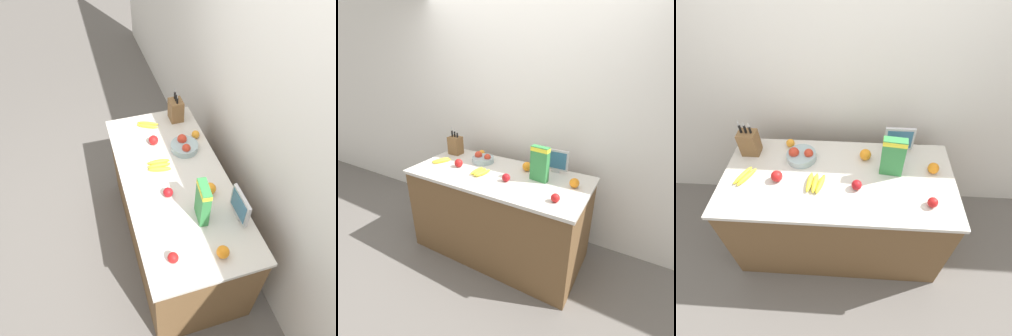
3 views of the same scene
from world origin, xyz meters
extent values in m
plane|color=slate|center=(0.00, 0.00, 0.00)|extent=(14.00, 14.00, 0.00)
cube|color=silver|center=(0.00, 0.61, 1.30)|extent=(9.00, 0.06, 2.60)
cube|color=brown|center=(0.00, 0.00, 0.43)|extent=(1.68, 0.77, 0.86)
cube|color=beige|center=(0.00, 0.00, 0.88)|extent=(1.71, 0.80, 0.03)
cube|color=brown|center=(-0.71, 0.23, 0.99)|extent=(0.14, 0.12, 0.20)
cylinder|color=black|center=(-0.74, 0.23, 1.12)|extent=(0.02, 0.02, 0.06)
cube|color=silver|center=(-0.74, 0.23, 1.17)|extent=(0.01, 0.00, 0.04)
cylinder|color=black|center=(-0.71, 0.23, 1.12)|extent=(0.02, 0.02, 0.06)
cube|color=silver|center=(-0.71, 0.23, 1.17)|extent=(0.01, 0.00, 0.03)
cylinder|color=black|center=(-0.67, 0.23, 1.12)|extent=(0.02, 0.02, 0.05)
cube|color=silver|center=(-0.67, 0.23, 1.16)|extent=(0.01, 0.00, 0.04)
cube|color=#B7B7BC|center=(0.46, 0.31, 0.91)|extent=(0.08, 0.03, 0.03)
cube|color=#B7B7BC|center=(0.46, 0.31, 1.02)|extent=(0.23, 0.02, 0.20)
cube|color=#33668C|center=(0.46, 0.30, 1.02)|extent=(0.19, 0.00, 0.16)
cube|color=#338442|center=(0.38, 0.07, 1.05)|extent=(0.17, 0.08, 0.32)
cube|color=yellow|center=(0.38, 0.07, 1.19)|extent=(0.17, 0.08, 0.04)
cylinder|color=#99B2B7|center=(-0.30, 0.17, 0.92)|extent=(0.23, 0.23, 0.06)
sphere|color=red|center=(-0.24, 0.17, 0.96)|extent=(0.07, 0.07, 0.07)
sphere|color=red|center=(-0.35, 0.17, 0.96)|extent=(0.08, 0.08, 0.08)
ellipsoid|color=yellow|center=(-0.66, -0.05, 0.91)|extent=(0.12, 0.19, 0.03)
ellipsoid|color=yellow|center=(-0.69, -0.04, 0.91)|extent=(0.11, 0.19, 0.03)
ellipsoid|color=yellow|center=(-0.12, -0.09, 0.91)|extent=(0.08, 0.19, 0.04)
ellipsoid|color=yellow|center=(-0.16, -0.08, 0.91)|extent=(0.05, 0.19, 0.04)
ellipsoid|color=yellow|center=(-0.20, -0.08, 0.91)|extent=(0.05, 0.19, 0.04)
sphere|color=red|center=(-0.44, -0.05, 0.93)|extent=(0.08, 0.08, 0.08)
sphere|color=red|center=(0.64, -0.22, 0.93)|extent=(0.07, 0.07, 0.07)
sphere|color=#A31419|center=(0.14, -0.10, 0.93)|extent=(0.07, 0.07, 0.07)
sphere|color=orange|center=(0.70, 0.09, 0.93)|extent=(0.08, 0.08, 0.08)
sphere|color=orange|center=(0.20, 0.21, 0.94)|extent=(0.09, 0.09, 0.09)
sphere|color=orange|center=(-0.41, 0.31, 0.93)|extent=(0.07, 0.07, 0.07)
camera|label=1|loc=(1.58, -0.53, 2.77)|focal=35.00mm
camera|label=2|loc=(1.19, -1.91, 1.94)|focal=28.00mm
camera|label=3|loc=(0.12, -1.27, 2.33)|focal=28.00mm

